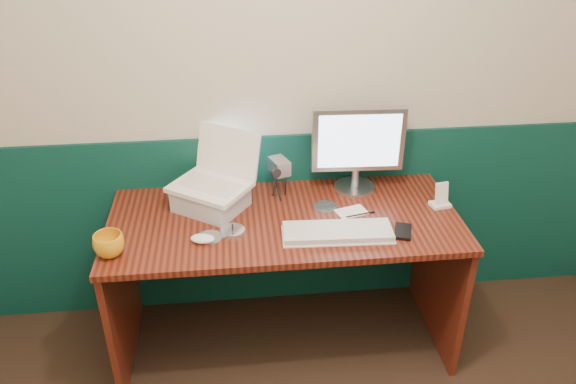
{
  "coord_description": "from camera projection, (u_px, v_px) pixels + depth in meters",
  "views": [
    {
      "loc": [
        -0.34,
        -0.77,
        2.11
      ],
      "look_at": [
        -0.13,
        1.23,
        0.97
      ],
      "focal_mm": 35.0,
      "sensor_mm": 36.0,
      "label": 1
    }
  ],
  "objects": [
    {
      "name": "cd_loose_b",
      "position": [
        326.0,
        206.0,
        2.64
      ],
      "size": [
        0.11,
        0.11,
        0.0
      ],
      "primitive_type": "cylinder",
      "color": "silver",
      "rests_on": "desk"
    },
    {
      "name": "cd_loose_a",
      "position": [
        210.0,
        237.0,
        2.42
      ],
      "size": [
        0.11,
        0.11,
        0.0
      ],
      "primitive_type": "cylinder",
      "color": "silver",
      "rests_on": "desk"
    },
    {
      "name": "mouse_left",
      "position": [
        203.0,
        239.0,
        2.38
      ],
      "size": [
        0.12,
        0.08,
        0.03
      ],
      "primitive_type": "ellipsoid",
      "rotation": [
        0.0,
        0.0,
        -0.22
      ],
      "color": "white",
      "rests_on": "desk"
    },
    {
      "name": "laptop",
      "position": [
        208.0,
        162.0,
        2.51
      ],
      "size": [
        0.42,
        0.4,
        0.28
      ],
      "primitive_type": null,
      "rotation": [
        0.0,
        0.0,
        -0.61
      ],
      "color": "white",
      "rests_on": "laptop_riser"
    },
    {
      "name": "mouse_right",
      "position": [
        362.0,
        230.0,
        2.44
      ],
      "size": [
        0.11,
        0.08,
        0.03
      ],
      "primitive_type": "ellipsoid",
      "rotation": [
        0.0,
        0.0,
        -0.23
      ],
      "color": "white",
      "rests_on": "desk"
    },
    {
      "name": "papers",
      "position": [
        352.0,
        212.0,
        2.6
      ],
      "size": [
        0.16,
        0.13,
        0.0
      ],
      "primitive_type": "cube",
      "rotation": [
        0.0,
        0.0,
        0.29
      ],
      "color": "white",
      "rests_on": "desk"
    },
    {
      "name": "laptop_riser",
      "position": [
        211.0,
        198.0,
        2.61
      ],
      "size": [
        0.38,
        0.37,
        0.1
      ],
      "primitive_type": "cube",
      "rotation": [
        0.0,
        0.0,
        -0.61
      ],
      "color": "#B8BBC3",
      "rests_on": "desk"
    },
    {
      "name": "wainscot",
      "position": [
        301.0,
        221.0,
        3.0
      ],
      "size": [
        3.48,
        0.02,
        1.0
      ],
      "primitive_type": "cube",
      "color": "#072F30",
      "rests_on": "ground"
    },
    {
      "name": "mug",
      "position": [
        109.0,
        245.0,
        2.28
      ],
      "size": [
        0.13,
        0.13,
        0.1
      ],
      "primitive_type": "imported",
      "rotation": [
        0.0,
        0.0,
        -0.05
      ],
      "color": "orange",
      "rests_on": "desk"
    },
    {
      "name": "back_wall",
      "position": [
        303.0,
        85.0,
        2.64
      ],
      "size": [
        3.5,
        0.04,
        2.5
      ],
      "primitive_type": "cube",
      "color": "beige",
      "rests_on": "ground"
    },
    {
      "name": "monitor",
      "position": [
        357.0,
        149.0,
        2.68
      ],
      "size": [
        0.44,
        0.15,
        0.44
      ],
      "primitive_type": null,
      "rotation": [
        0.0,
        0.0,
        -0.05
      ],
      "color": "#AEAEB3",
      "rests_on": "desk"
    },
    {
      "name": "music_player",
      "position": [
        442.0,
        193.0,
        2.61
      ],
      "size": [
        0.07,
        0.04,
        0.11
      ],
      "primitive_type": "cube",
      "rotation": [
        -0.17,
        0.0,
        0.18
      ],
      "color": "white",
      "rests_on": "dock"
    },
    {
      "name": "dock",
      "position": [
        440.0,
        204.0,
        2.64
      ],
      "size": [
        0.1,
        0.08,
        0.02
      ],
      "primitive_type": "cube",
      "rotation": [
        0.0,
        0.0,
        0.18
      ],
      "color": "white",
      "rests_on": "desk"
    },
    {
      "name": "camcorder",
      "position": [
        279.0,
        179.0,
        2.67
      ],
      "size": [
        0.13,
        0.15,
        0.2
      ],
      "primitive_type": null,
      "rotation": [
        0.0,
        0.0,
        0.36
      ],
      "color": "#A9A9AE",
      "rests_on": "desk"
    },
    {
      "name": "cd_spindle",
      "position": [
        233.0,
        231.0,
        2.44
      ],
      "size": [
        0.11,
        0.11,
        0.02
      ],
      "primitive_type": "cylinder",
      "color": "silver",
      "rests_on": "desk"
    },
    {
      "name": "keyboard",
      "position": [
        338.0,
        233.0,
        2.42
      ],
      "size": [
        0.48,
        0.18,
        0.03
      ],
      "primitive_type": "cube",
      "rotation": [
        0.0,
        0.0,
        -0.05
      ],
      "color": "silver",
      "rests_on": "desk"
    },
    {
      "name": "pen",
      "position": [
        360.0,
        215.0,
        2.57
      ],
      "size": [
        0.14,
        0.04,
        0.01
      ],
      "primitive_type": "cylinder",
      "rotation": [
        0.0,
        1.57,
        0.22
      ],
      "color": "black",
      "rests_on": "desk"
    },
    {
      "name": "desk",
      "position": [
        285.0,
        283.0,
        2.74
      ],
      "size": [
        1.6,
        0.7,
        0.75
      ],
      "primitive_type": "cube",
      "color": "#39120A",
      "rests_on": "ground"
    },
    {
      "name": "pda",
      "position": [
        403.0,
        231.0,
        2.44
      ],
      "size": [
        0.11,
        0.14,
        0.01
      ],
      "primitive_type": "cube",
      "rotation": [
        0.0,
        0.0,
        -0.33
      ],
      "color": "black",
      "rests_on": "desk"
    }
  ]
}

